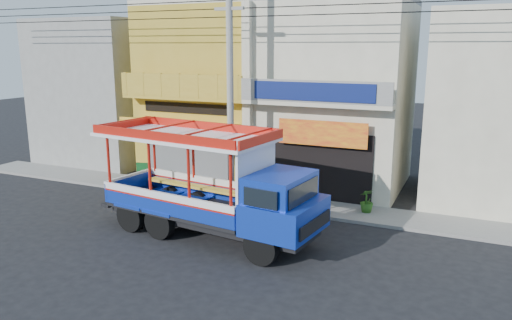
{
  "coord_description": "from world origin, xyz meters",
  "views": [
    {
      "loc": [
        7.82,
        -13.94,
        6.21
      ],
      "look_at": [
        0.45,
        2.5,
        2.12
      ],
      "focal_mm": 35.0,
      "sensor_mm": 36.0,
      "label": 1
    }
  ],
  "objects": [
    {
      "name": "party_pilaster",
      "position": [
        -1.0,
        4.85,
        4.0
      ],
      "size": [
        0.35,
        0.3,
        8.0
      ],
      "primitive_type": "cube",
      "color": "#BDB79B",
      "rests_on": "ground"
    },
    {
      "name": "potted_plant_c",
      "position": [
        4.29,
        4.13,
        0.56
      ],
      "size": [
        0.7,
        0.7,
        0.88
      ],
      "primitive_type": "imported",
      "rotation": [
        0.0,
        0.0,
        3.98
      ],
      "color": "#2E621C",
      "rests_on": "sidewalk"
    },
    {
      "name": "potted_plant_b",
      "position": [
        1.81,
        3.4,
        0.56
      ],
      "size": [
        0.62,
        0.58,
        0.89
      ],
      "primitive_type": "imported",
      "rotation": [
        0.0,
        0.0,
        2.64
      ],
      "color": "#2E621C",
      "rests_on": "sidewalk"
    },
    {
      "name": "songthaew_truck",
      "position": [
        0.49,
        -0.24,
        1.76
      ],
      "size": [
        8.07,
        3.49,
        3.64
      ],
      "color": "black",
      "rests_on": "ground"
    },
    {
      "name": "ground",
      "position": [
        0.0,
        0.0,
        0.0
      ],
      "size": [
        90.0,
        90.0,
        0.0
      ],
      "primitive_type": "plane",
      "color": "black",
      "rests_on": "ground"
    },
    {
      "name": "potted_plant_a",
      "position": [
        1.14,
        4.16,
        0.59
      ],
      "size": [
        1.11,
        1.09,
        0.93
      ],
      "primitive_type": "imported",
      "rotation": [
        0.0,
        0.0,
        0.69
      ],
      "color": "#2E621C",
      "rests_on": "sidewalk"
    },
    {
      "name": "filler_building_right",
      "position": [
        9.0,
        8.0,
        3.8
      ],
      "size": [
        6.0,
        6.0,
        7.6
      ],
      "primitive_type": "cube",
      "color": "#BDB79B",
      "rests_on": "ground"
    },
    {
      "name": "shophouse_left",
      "position": [
        -4.0,
        7.96,
        4.11
      ],
      "size": [
        6.0,
        7.5,
        8.24
      ],
      "color": "#B49228",
      "rests_on": "ground"
    },
    {
      "name": "utility_pole",
      "position": [
        -0.85,
        3.3,
        5.03
      ],
      "size": [
        28.0,
        0.26,
        9.0
      ],
      "color": "gray",
      "rests_on": "ground"
    },
    {
      "name": "sidewalk",
      "position": [
        0.0,
        4.0,
        0.06
      ],
      "size": [
        30.0,
        2.0,
        0.12
      ],
      "primitive_type": "cube",
      "color": "slate",
      "rests_on": "ground"
    },
    {
      "name": "shophouse_right",
      "position": [
        2.0,
        7.96,
        4.11
      ],
      "size": [
        6.0,
        6.75,
        8.24
      ],
      "color": "#BDB79B",
      "rests_on": "ground"
    },
    {
      "name": "green_sign",
      "position": [
        -5.74,
        3.9,
        0.54
      ],
      "size": [
        0.65,
        0.43,
        1.0
      ],
      "color": "black",
      "rests_on": "sidewalk"
    },
    {
      "name": "filler_building_left",
      "position": [
        -11.0,
        8.0,
        3.8
      ],
      "size": [
        6.0,
        6.0,
        7.6
      ],
      "primitive_type": "cube",
      "color": "gray",
      "rests_on": "ground"
    }
  ]
}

